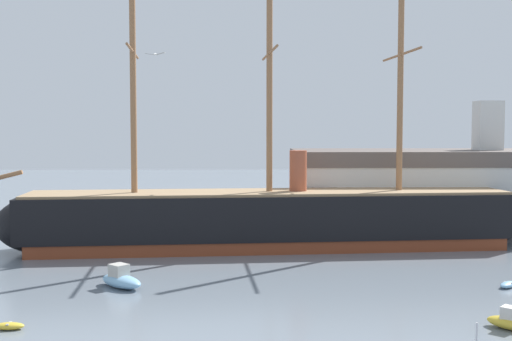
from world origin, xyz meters
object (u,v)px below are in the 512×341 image
at_px(tall_ship, 269,218).
at_px(motorboat_far_left, 50,242).
at_px(dinghy_alongside_stern, 508,285).
at_px(dinghy_mid_left, 9,326).
at_px(dockside_warehouse_right, 488,191).
at_px(seagull_in_flight, 155,54).
at_px(dinghy_distant_centre, 288,232).
at_px(motorboat_alongside_bow, 121,279).

relative_size(tall_ship, motorboat_far_left, 13.55).
relative_size(dinghy_alongside_stern, motorboat_far_left, 0.46).
bearing_deg(dinghy_alongside_stern, dinghy_mid_left, -164.09).
distance_m(dinghy_mid_left, dockside_warehouse_right, 64.25).
distance_m(dockside_warehouse_right, seagull_in_flight, 63.93).
bearing_deg(dinghy_distant_centre, dinghy_mid_left, -118.71).
bearing_deg(dockside_warehouse_right, dinghy_alongside_stern, -107.57).
bearing_deg(tall_ship, dockside_warehouse_right, 22.24).
distance_m(motorboat_far_left, dinghy_distant_centre, 29.39).
bearing_deg(seagull_in_flight, motorboat_far_left, 114.33).
height_order(dinghy_mid_left, motorboat_alongside_bow, motorboat_alongside_bow).
relative_size(dinghy_distant_centre, dockside_warehouse_right, 0.04).
bearing_deg(dockside_warehouse_right, motorboat_far_left, -168.28).
relative_size(dinghy_mid_left, motorboat_alongside_bow, 0.43).
distance_m(tall_ship, dinghy_distant_centre, 10.69).
height_order(dinghy_alongside_stern, motorboat_far_left, motorboat_far_left).
distance_m(motorboat_alongside_bow, dockside_warehouse_right, 52.86).
bearing_deg(motorboat_far_left, dockside_warehouse_right, 11.72).
bearing_deg(dinghy_mid_left, dockside_warehouse_right, 40.73).
relative_size(motorboat_alongside_bow, motorboat_far_left, 0.99).
bearing_deg(dinghy_alongside_stern, motorboat_far_left, 156.81).
relative_size(tall_ship, dockside_warehouse_right, 1.19).
xyz_separation_m(motorboat_alongside_bow, dinghy_alongside_stern, (33.41, -0.55, -0.44)).
xyz_separation_m(dinghy_mid_left, motorboat_alongside_bow, (5.39, 11.61, 0.46)).
bearing_deg(motorboat_far_left, seagull_in_flight, -65.67).
height_order(motorboat_alongside_bow, dockside_warehouse_right, dockside_warehouse_right).
height_order(tall_ship, dockside_warehouse_right, tall_ship).
bearing_deg(tall_ship, motorboat_far_left, 178.30).
bearing_deg(tall_ship, seagull_in_flight, -101.01).
relative_size(motorboat_far_left, seagull_in_flight, 4.29).
distance_m(motorboat_far_left, seagull_in_flight, 46.23).
xyz_separation_m(dinghy_mid_left, motorboat_far_left, (-6.34, 30.40, 0.44)).
distance_m(dinghy_distant_centre, dockside_warehouse_right, 27.51).
height_order(dinghy_distant_centre, seagull_in_flight, seagull_in_flight).
xyz_separation_m(dinghy_distant_centre, dockside_warehouse_right, (26.92, 2.32, 5.17)).
bearing_deg(dinghy_alongside_stern, dinghy_distant_centre, 121.18).
height_order(motorboat_far_left, dinghy_distant_centre, motorboat_far_left).
height_order(motorboat_alongside_bow, dinghy_alongside_stern, motorboat_alongside_bow).
bearing_deg(motorboat_alongside_bow, dinghy_mid_left, -114.92).
bearing_deg(dinghy_distant_centre, dockside_warehouse_right, 4.93).
distance_m(motorboat_alongside_bow, motorboat_far_left, 22.15).
bearing_deg(tall_ship, dinghy_distant_centre, 74.30).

